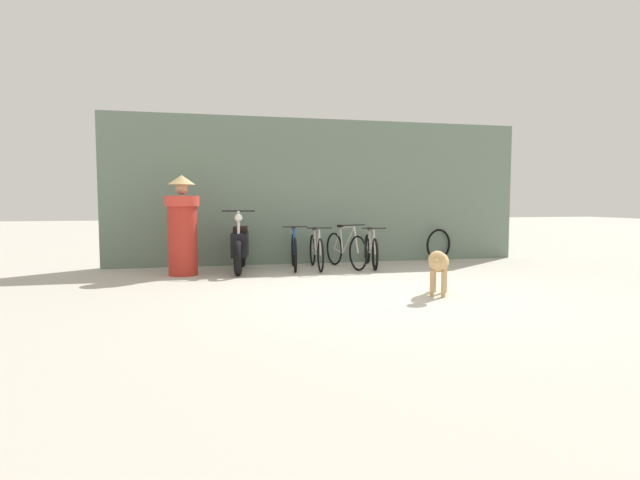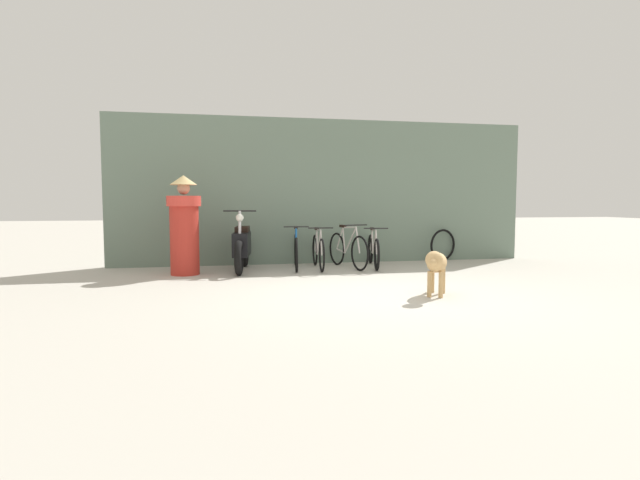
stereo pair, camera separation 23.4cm
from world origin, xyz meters
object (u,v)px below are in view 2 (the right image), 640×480
at_px(bicycle_2, 348,249).
at_px(motorcycle, 242,247).
at_px(spare_tire_left, 443,245).
at_px(bicycle_0, 296,251).
at_px(person_in_robes, 184,225).
at_px(bicycle_1, 318,251).
at_px(bicycle_3, 373,250).
at_px(stray_dog, 436,264).

xyz_separation_m(bicycle_2, motorcycle, (-2.03, -0.02, 0.09)).
xyz_separation_m(bicycle_2, spare_tire_left, (2.31, 0.69, -0.01)).
height_order(bicycle_2, motorcycle, motorcycle).
distance_m(bicycle_0, person_in_robes, 2.13).
height_order(bicycle_2, spare_tire_left, bicycle_2).
relative_size(person_in_robes, spare_tire_left, 2.52).
bearing_deg(bicycle_1, bicycle_3, 96.44).
relative_size(bicycle_0, bicycle_2, 1.00).
bearing_deg(bicycle_2, person_in_robes, -96.99).
bearing_deg(person_in_robes, motorcycle, -136.55).
relative_size(bicycle_3, stray_dog, 1.84).
distance_m(motorcycle, stray_dog, 3.92).
bearing_deg(stray_dog, motorcycle, -110.81).
bearing_deg(bicycle_1, bicycle_0, -94.35).
bearing_deg(stray_dog, spare_tire_left, -176.27).
xyz_separation_m(bicycle_1, person_in_robes, (-2.45, -0.28, 0.53)).
bearing_deg(bicycle_3, bicycle_0, -79.25).
xyz_separation_m(bicycle_3, spare_tire_left, (1.78, 0.66, 0.02)).
bearing_deg(bicycle_0, stray_dog, 32.51).
xyz_separation_m(bicycle_1, spare_tire_left, (2.90, 0.70, 0.01)).
xyz_separation_m(bicycle_1, bicycle_2, (0.59, 0.01, 0.02)).
height_order(stray_dog, spare_tire_left, spare_tire_left).
distance_m(bicycle_1, spare_tire_left, 2.98).
bearing_deg(bicycle_3, bicycle_1, -76.29).
relative_size(bicycle_2, person_in_robes, 0.91).
xyz_separation_m(bicycle_2, bicycle_3, (0.53, 0.04, -0.03)).
bearing_deg(motorcycle, bicycle_0, 101.47).
distance_m(bicycle_0, bicycle_3, 1.54).
xyz_separation_m(bicycle_3, person_in_robes, (-3.57, -0.33, 0.55)).
height_order(bicycle_0, person_in_robes, person_in_robes).
distance_m(bicycle_0, bicycle_2, 1.01).
height_order(bicycle_0, stray_dog, bicycle_0).
height_order(motorcycle, stray_dog, motorcycle).
bearing_deg(bicycle_2, bicycle_0, -105.28).
distance_m(bicycle_0, motorcycle, 1.03).
relative_size(stray_dog, person_in_robes, 0.53).
relative_size(stray_dog, spare_tire_left, 1.32).
relative_size(bicycle_1, spare_tire_left, 2.35).
distance_m(bicycle_3, person_in_robes, 3.63).
distance_m(bicycle_1, stray_dog, 3.22).
height_order(person_in_robes, spare_tire_left, person_in_robes).
height_order(motorcycle, person_in_robes, person_in_robes).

